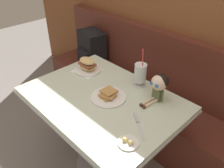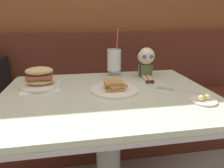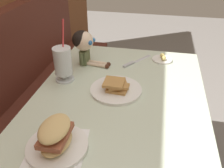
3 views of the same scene
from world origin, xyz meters
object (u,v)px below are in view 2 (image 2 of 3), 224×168
butter_knife (171,90)px  seated_doll (146,58)px  toast_plate (114,88)px  sandwich_plate (40,79)px  butter_saucer (203,100)px  milkshake_glass (114,62)px

butter_knife → seated_doll: size_ratio=0.91×
toast_plate → seated_doll: (0.25, 0.23, 0.11)m
sandwich_plate → butter_saucer: 0.85m
milkshake_glass → butter_saucer: (0.33, -0.49, -0.09)m
milkshake_glass → toast_plate: bearing=-99.7°
toast_plate → seated_doll: size_ratio=1.12×
toast_plate → milkshake_glass: milkshake_glass is taller
milkshake_glass → butter_saucer: bearing=-55.9°
butter_saucer → seated_doll: size_ratio=0.54×
milkshake_glass → sandwich_plate: bearing=-162.1°
sandwich_plate → butter_saucer: (0.78, -0.35, -0.04)m
toast_plate → butter_knife: size_ratio=1.23×
toast_plate → sandwich_plate: sandwich_plate is taller
toast_plate → butter_saucer: bearing=-28.9°
milkshake_glass → sandwich_plate: (-0.45, -0.14, -0.05)m
seated_doll → butter_knife: bearing=-78.6°
toast_plate → sandwich_plate: size_ratio=1.12×
toast_plate → seated_doll: 0.36m
butter_saucer → butter_knife: 0.19m
toast_plate → milkshake_glass: 0.30m
butter_saucer → butter_knife: (-0.08, 0.17, -0.00)m
milkshake_glass → butter_knife: milkshake_glass is taller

